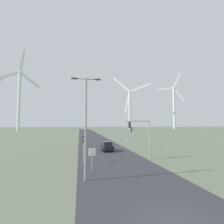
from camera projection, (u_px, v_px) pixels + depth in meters
road_surface at (95, 140)px, 55.81m from camera, size 10.00×240.00×0.01m
streetlamp at (86, 115)px, 16.25m from camera, size 2.86×0.32×9.52m
stop_sign_near at (92, 155)px, 19.25m from camera, size 0.81×0.07×2.47m
stop_sign_far at (128, 142)px, 35.32m from camera, size 0.81×0.07×2.32m
traffic_light_post_near_left at (83, 143)px, 23.30m from camera, size 0.28×0.33×3.60m
traffic_light_post_near_right at (131, 134)px, 32.05m from camera, size 0.28×0.34×4.58m
traffic_light_mast_overhead at (141, 131)px, 25.73m from camera, size 3.70×0.35×5.84m
car_approaching at (107, 146)px, 33.32m from camera, size 2.00×4.19×1.83m
wind_turbine_left at (19, 95)px, 137.29m from camera, size 31.99×2.69×64.27m
wind_turbine_center at (86, 100)px, 181.08m from camera, size 30.55×3.79×63.28m
wind_turbine_right at (130, 105)px, 184.64m from camera, size 36.89×18.30×56.08m
wind_turbine_far_right at (174, 103)px, 192.06m from camera, size 26.73×11.40×61.71m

